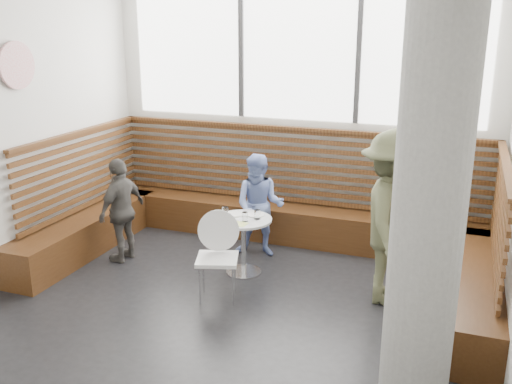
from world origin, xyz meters
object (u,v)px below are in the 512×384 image
at_px(concrete_column, 430,198).
at_px(child_back, 260,206).
at_px(cafe_table, 243,234).
at_px(cafe_chair, 220,249).
at_px(child_left, 122,210).
at_px(adult_man, 392,218).

bearing_deg(concrete_column, child_back, 132.32).
xyz_separation_m(cafe_table, cafe_chair, (-0.01, -0.61, 0.06)).
relative_size(cafe_chair, child_left, 0.72).
bearing_deg(cafe_table, child_left, -174.90).
relative_size(adult_man, child_back, 1.41).
bearing_deg(cafe_table, concrete_column, -39.60).
bearing_deg(cafe_table, cafe_chair, -91.38).
bearing_deg(adult_man, child_left, 83.15).
bearing_deg(cafe_chair, adult_man, -0.73).
bearing_deg(child_back, child_left, -162.56).
height_order(cafe_table, child_left, child_left).
relative_size(concrete_column, cafe_table, 4.90).
relative_size(adult_man, child_left, 1.42).
height_order(concrete_column, adult_man, concrete_column).
relative_size(cafe_chair, child_back, 0.72).
distance_m(concrete_column, adult_man, 1.80).
height_order(cafe_chair, adult_man, adult_man).
height_order(cafe_chair, child_left, child_left).
bearing_deg(child_back, cafe_chair, -98.00).
relative_size(concrete_column, adult_man, 1.81).
height_order(child_back, child_left, child_back).
bearing_deg(adult_man, cafe_chair, 100.13).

